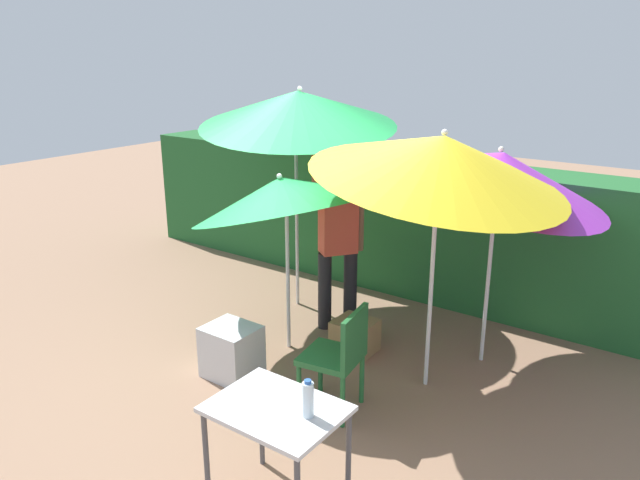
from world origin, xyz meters
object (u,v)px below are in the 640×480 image
person_vendor (338,241)px  umbrella_yellow (298,108)px  umbrella_rainbow (441,158)px  umbrella_orange (283,194)px  cooler_box (232,351)px  crate_cardboard (355,336)px  chair_plastic (339,354)px  folding_table (276,419)px  bottle_water (308,399)px  umbrella_navy (499,172)px

person_vendor → umbrella_yellow: bearing=161.8°
umbrella_rainbow → umbrella_orange: umbrella_rainbow is taller
cooler_box → crate_cardboard: size_ratio=1.25×
chair_plastic → cooler_box: size_ratio=1.89×
crate_cardboard → chair_plastic: bearing=-64.8°
folding_table → cooler_box: bearing=143.3°
chair_plastic → cooler_box: bearing=-174.7°
umbrella_yellow → person_vendor: bearing=-18.2°
folding_table → crate_cardboard: bearing=109.4°
crate_cardboard → bottle_water: 2.30m
cooler_box → umbrella_yellow: bearing=106.4°
umbrella_yellow → folding_table: (1.84, -2.63, -1.56)m
umbrella_yellow → bottle_water: bearing=-51.6°
folding_table → umbrella_navy: bearing=82.7°
chair_plastic → crate_cardboard: size_ratio=2.36×
person_vendor → umbrella_rainbow: bearing=-20.8°
umbrella_orange → person_vendor: 0.94m
crate_cardboard → folding_table: size_ratio=0.47×
umbrella_yellow → person_vendor: size_ratio=1.37×
umbrella_orange → bottle_water: (1.52, -1.67, -0.70)m
cooler_box → folding_table: bearing=-36.7°
umbrella_rainbow → crate_cardboard: 2.01m
umbrella_navy → cooler_box: 2.81m
umbrella_orange → crate_cardboard: bearing=29.0°
umbrella_navy → folding_table: size_ratio=2.72×
cooler_box → bottle_water: bearing=-31.8°
umbrella_orange → cooler_box: size_ratio=4.15×
cooler_box → umbrella_orange: bearing=84.7°
person_vendor → bottle_water: person_vendor is taller
umbrella_rainbow → umbrella_navy: bearing=72.2°
bottle_water → folding_table: bearing=-170.0°
umbrella_orange → folding_table: 2.33m
umbrella_yellow → crate_cardboard: 2.41m
cooler_box → folding_table: folding_table is taller
umbrella_orange → bottle_water: size_ratio=8.15×
umbrella_orange → umbrella_rainbow: bearing=8.7°
crate_cardboard → folding_table: (0.72, -2.03, 0.48)m
chair_plastic → folding_table: 1.16m
person_vendor → folding_table: size_ratio=2.35×
umbrella_rainbow → cooler_box: 2.46m
umbrella_rainbow → folding_table: size_ratio=2.94×
cooler_box → folding_table: (1.37, -1.02, 0.41)m
crate_cardboard → cooler_box: bearing=-122.8°
umbrella_yellow → folding_table: bearing=-55.0°
umbrella_navy → bottle_water: umbrella_navy is taller
crate_cardboard → folding_table: folding_table is taller
person_vendor → crate_cardboard: bearing=-39.5°
crate_cardboard → folding_table: bearing=-70.6°
umbrella_orange → umbrella_navy: (1.64, 0.92, 0.24)m
umbrella_orange → cooler_box: 1.48m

